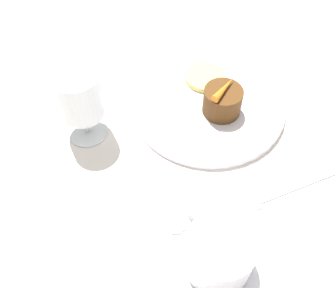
{
  "coord_description": "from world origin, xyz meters",
  "views": [
    {
      "loc": [
        -0.34,
        0.28,
        0.5
      ],
      "look_at": [
        -0.05,
        0.09,
        0.04
      ],
      "focal_mm": 42.0,
      "sensor_mm": 36.0,
      "label": 1
    }
  ],
  "objects_px": {
    "dessert_cake": "(222,101)",
    "coffee_cup": "(219,253)",
    "dinner_plate": "(208,104)",
    "wine_glass": "(79,98)",
    "fork": "(272,196)"
  },
  "relations": [
    {
      "from": "dessert_cake",
      "to": "coffee_cup",
      "type": "bearing_deg",
      "value": 142.31
    },
    {
      "from": "dinner_plate",
      "to": "dessert_cake",
      "type": "distance_m",
      "value": 0.04
    },
    {
      "from": "wine_glass",
      "to": "coffee_cup",
      "type": "bearing_deg",
      "value": -170.99
    },
    {
      "from": "wine_glass",
      "to": "fork",
      "type": "relative_size",
      "value": 0.66
    },
    {
      "from": "fork",
      "to": "dessert_cake",
      "type": "bearing_deg",
      "value": -9.88
    },
    {
      "from": "dinner_plate",
      "to": "coffee_cup",
      "type": "bearing_deg",
      "value": 146.82
    },
    {
      "from": "dinner_plate",
      "to": "wine_glass",
      "type": "distance_m",
      "value": 0.22
    },
    {
      "from": "fork",
      "to": "dessert_cake",
      "type": "height_order",
      "value": "dessert_cake"
    },
    {
      "from": "coffee_cup",
      "to": "fork",
      "type": "xyz_separation_m",
      "value": [
        0.04,
        -0.13,
        -0.04
      ]
    },
    {
      "from": "coffee_cup",
      "to": "dessert_cake",
      "type": "bearing_deg",
      "value": -37.69
    },
    {
      "from": "wine_glass",
      "to": "dessert_cake",
      "type": "xyz_separation_m",
      "value": [
        -0.09,
        -0.2,
        -0.04
      ]
    },
    {
      "from": "dessert_cake",
      "to": "wine_glass",
      "type": "bearing_deg",
      "value": 67.14
    },
    {
      "from": "coffee_cup",
      "to": "fork",
      "type": "relative_size",
      "value": 0.59
    },
    {
      "from": "coffee_cup",
      "to": "wine_glass",
      "type": "relative_size",
      "value": 0.9
    },
    {
      "from": "fork",
      "to": "wine_glass",
      "type": "bearing_deg",
      "value": 34.85
    }
  ]
}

